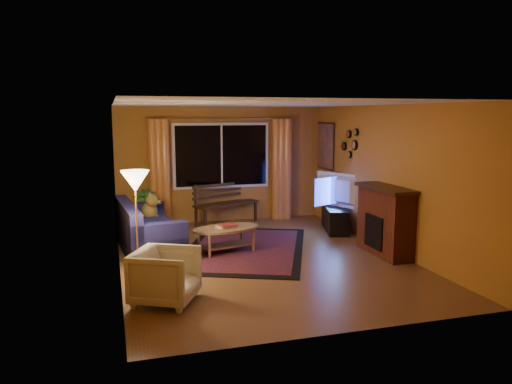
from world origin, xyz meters
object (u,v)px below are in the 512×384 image
object	(u,v)px
sofa	(149,227)
tv_console	(335,219)
coffee_table	(226,240)
bench	(227,214)
floor_lamp	(137,225)
armchair	(166,273)

from	to	relation	value
sofa	tv_console	distance (m)	3.77
coffee_table	bench	bearing A→B (deg)	76.83
sofa	floor_lamp	world-z (taller)	floor_lamp
bench	coffee_table	world-z (taller)	bench
bench	sofa	bearing A→B (deg)	-159.67
tv_console	floor_lamp	bearing A→B (deg)	-138.22
sofa	tv_console	bearing A→B (deg)	1.38
tv_console	bench	bearing A→B (deg)	164.18
armchair	sofa	bearing A→B (deg)	27.11
sofa	coffee_table	world-z (taller)	sofa
bench	tv_console	distance (m)	2.32
bench	floor_lamp	bearing A→B (deg)	-146.19
armchair	coffee_table	world-z (taller)	armchair
sofa	armchair	size ratio (longest dim) A/B	2.75
coffee_table	tv_console	xyz separation A→B (m)	(2.48, 0.94, 0.03)
coffee_table	tv_console	size ratio (longest dim) A/B	1.03
sofa	floor_lamp	xyz separation A→B (m)	(-0.27, -1.46, 0.36)
bench	armchair	world-z (taller)	armchair
bench	tv_console	world-z (taller)	tv_console
armchair	coffee_table	bearing A→B (deg)	-4.51
armchair	tv_console	world-z (taller)	armchair
bench	armchair	bearing A→B (deg)	-135.85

